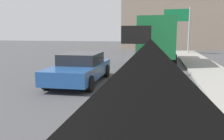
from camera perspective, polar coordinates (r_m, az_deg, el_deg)
lane_center_stripe at (r=6.74m, az=-7.38°, el=-11.58°), size 0.14×36.00×0.01m
arrow_board_trailer at (r=12.81m, az=5.63°, el=0.57°), size 1.60×1.91×2.70m
box_truck at (r=18.27m, az=11.23°, el=7.23°), size 2.88×7.53×3.38m
pickup_car at (r=11.31m, az=-7.61°, el=0.50°), size 2.14×4.88×1.38m
highway_guide_sign at (r=27.01m, az=16.42°, el=10.97°), size 2.78×0.36×5.00m
far_building_block at (r=37.98m, az=14.91°, el=12.91°), size 14.88×9.86×10.17m
traffic_cone_mid_lane at (r=6.79m, az=2.83°, el=-8.25°), size 0.36×0.36×0.71m
traffic_cone_far_lane at (r=10.11m, az=5.22°, el=-2.42°), size 0.36×0.36×0.73m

